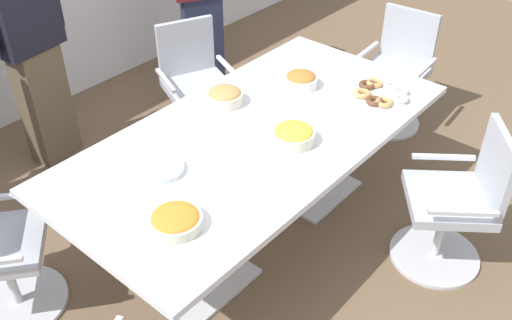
# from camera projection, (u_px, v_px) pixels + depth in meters

# --- Properties ---
(ground_plane) EXTENTS (10.00, 10.00, 0.01)m
(ground_plane) POSITION_uv_depth(u_px,v_px,m) (256.00, 228.00, 3.75)
(ground_plane) COLOR brown
(conference_table) EXTENTS (2.40, 1.20, 0.75)m
(conference_table) POSITION_uv_depth(u_px,v_px,m) (256.00, 150.00, 3.37)
(conference_table) COLOR silver
(conference_table) RESTS_ON ground
(office_chair_0) EXTENTS (0.71, 0.71, 0.91)m
(office_chair_0) POSITION_uv_depth(u_px,v_px,m) (196.00, 91.00, 4.37)
(office_chair_0) COLOR silver
(office_chair_0) RESTS_ON ground
(office_chair_3) EXTENTS (0.76, 0.76, 0.91)m
(office_chair_3) POSITION_uv_depth(u_px,v_px,m) (456.00, 207.00, 3.29)
(office_chair_3) COLOR silver
(office_chair_3) RESTS_ON ground
(office_chair_4) EXTENTS (0.58, 0.58, 0.91)m
(office_chair_4) POSITION_uv_depth(u_px,v_px,m) (395.00, 77.00, 4.54)
(office_chair_4) COLOR silver
(office_chair_4) RESTS_ON ground
(person_standing_1) EXTENTS (0.62, 0.28, 1.84)m
(person_standing_1) POSITION_uv_depth(u_px,v_px,m) (28.00, 36.00, 3.82)
(person_standing_1) COLOR brown
(person_standing_1) RESTS_ON ground
(snack_bowl_pretzels) EXTENTS (0.22, 0.22, 0.10)m
(snack_bowl_pretzels) POSITION_uv_depth(u_px,v_px,m) (301.00, 79.00, 3.70)
(snack_bowl_pretzels) COLOR white
(snack_bowl_pretzels) RESTS_ON conference_table
(snack_bowl_chips_yellow) EXTENTS (0.24, 0.24, 0.10)m
(snack_bowl_chips_yellow) POSITION_uv_depth(u_px,v_px,m) (293.00, 134.00, 3.19)
(snack_bowl_chips_yellow) COLOR beige
(snack_bowl_chips_yellow) RESTS_ON conference_table
(snack_bowl_chips_orange) EXTENTS (0.25, 0.25, 0.08)m
(snack_bowl_chips_orange) POSITION_uv_depth(u_px,v_px,m) (175.00, 220.00, 2.64)
(snack_bowl_chips_orange) COLOR beige
(snack_bowl_chips_orange) RESTS_ON conference_table
(snack_bowl_cookies) EXTENTS (0.23, 0.23, 0.10)m
(snack_bowl_cookies) POSITION_uv_depth(u_px,v_px,m) (225.00, 96.00, 3.52)
(snack_bowl_cookies) COLOR beige
(snack_bowl_cookies) RESTS_ON conference_table
(donut_platter) EXTENTS (0.35, 0.35, 0.04)m
(donut_platter) POSITION_uv_depth(u_px,v_px,m) (381.00, 93.00, 3.61)
(donut_platter) COLOR white
(donut_platter) RESTS_ON conference_table
(plate_stack) EXTENTS (0.23, 0.23, 0.03)m
(plate_stack) POSITION_uv_depth(u_px,v_px,m) (162.00, 169.00, 2.99)
(plate_stack) COLOR white
(plate_stack) RESTS_ON conference_table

